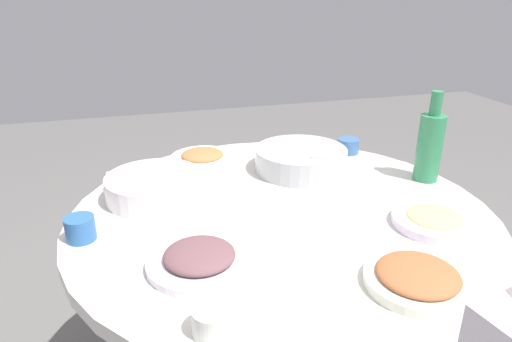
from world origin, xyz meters
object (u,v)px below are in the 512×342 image
at_px(tea_cup_near, 212,320).
at_px(dish_noodles, 435,220).
at_px(soup_bowl, 155,187).
at_px(tea_cup_side, 348,146).
at_px(rice_bowl, 301,159).
at_px(dish_tofu_braise, 202,157).
at_px(round_dining_table, 281,250).
at_px(dish_stirfry, 417,278).
at_px(dish_eggplant, 200,259).
at_px(tea_cup_far, 80,228).
at_px(green_bottle, 430,145).

bearing_deg(tea_cup_near, dish_noodles, -70.05).
distance_m(soup_bowl, dish_noodles, 0.79).
distance_m(tea_cup_near, tea_cup_side, 1.05).
bearing_deg(rice_bowl, tea_cup_side, -64.43).
xyz_separation_m(tea_cup_near, tea_cup_side, (0.80, -0.67, 0.00)).
height_order(soup_bowl, dish_tofu_braise, soup_bowl).
xyz_separation_m(round_dining_table, dish_stirfry, (-0.41, -0.16, 0.15)).
xyz_separation_m(rice_bowl, dish_tofu_braise, (0.17, 0.31, -0.02)).
distance_m(dish_noodles, dish_eggplant, 0.63).
height_order(soup_bowl, dish_eggplant, soup_bowl).
xyz_separation_m(dish_eggplant, tea_cup_far, (0.20, 0.27, 0.01)).
height_order(rice_bowl, dish_tofu_braise, rice_bowl).
distance_m(rice_bowl, dish_tofu_braise, 0.35).
distance_m(rice_bowl, tea_cup_side, 0.26).
distance_m(soup_bowl, dish_stirfry, 0.77).
bearing_deg(dish_noodles, soup_bowl, 61.83).
xyz_separation_m(green_bottle, tea_cup_far, (-0.09, 1.06, -0.09)).
bearing_deg(tea_cup_side, rice_bowl, 115.57).
height_order(green_bottle, tea_cup_far, green_bottle).
height_order(dish_stirfry, tea_cup_far, tea_cup_far).
xyz_separation_m(dish_stirfry, tea_cup_far, (0.40, 0.70, 0.01)).
xyz_separation_m(rice_bowl, green_bottle, (-0.18, -0.37, 0.08)).
bearing_deg(dish_eggplant, dish_stirfry, -114.77).
xyz_separation_m(round_dining_table, tea_cup_side, (0.38, -0.39, 0.16)).
height_order(dish_tofu_braise, tea_cup_side, tea_cup_side).
xyz_separation_m(soup_bowl, dish_noodles, (-0.37, -0.70, -0.02)).
relative_size(soup_bowl, dish_eggplant, 1.19).
distance_m(dish_tofu_braise, tea_cup_side, 0.55).
bearing_deg(green_bottle, dish_stirfry, 143.68).
xyz_separation_m(tea_cup_far, tea_cup_side, (0.39, -0.93, -0.00)).
bearing_deg(soup_bowl, dish_tofu_braise, -36.08).
bearing_deg(tea_cup_side, round_dining_table, 133.89).
relative_size(rice_bowl, tea_cup_near, 4.04).
distance_m(dish_stirfry, tea_cup_side, 0.82).
xyz_separation_m(rice_bowl, dish_stirfry, (-0.67, -0.01, -0.02)).
distance_m(soup_bowl, green_bottle, 0.87).
xyz_separation_m(soup_bowl, dish_tofu_braise, (0.25, -0.18, -0.02)).
distance_m(dish_eggplant, green_bottle, 0.85).
bearing_deg(round_dining_table, soup_bowl, 61.94).
bearing_deg(dish_tofu_braise, round_dining_table, -160.50).
bearing_deg(soup_bowl, dish_stirfry, -139.56).
xyz_separation_m(rice_bowl, dish_eggplant, (-0.47, 0.43, -0.02)).
relative_size(dish_stirfry, green_bottle, 0.77).
xyz_separation_m(dish_eggplant, dish_tofu_braise, (0.64, -0.12, -0.00)).
height_order(round_dining_table, tea_cup_near, tea_cup_near).
relative_size(rice_bowl, dish_stirfry, 1.38).
bearing_deg(soup_bowl, green_bottle, -96.62).
xyz_separation_m(soup_bowl, tea_cup_side, (0.20, -0.73, -0.01)).
bearing_deg(rice_bowl, dish_tofu_braise, 61.40).
xyz_separation_m(rice_bowl, soup_bowl, (-0.08, 0.50, -0.01)).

